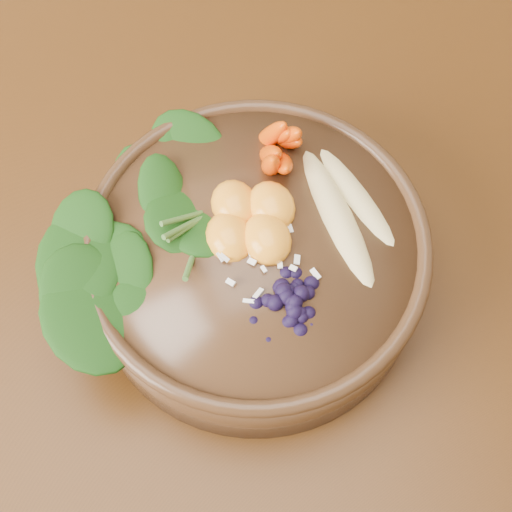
{
  "coord_description": "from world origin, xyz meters",
  "views": [
    {
      "loc": [
        0.16,
        -0.35,
        1.27
      ],
      "look_at": [
        0.24,
        -0.12,
        0.79
      ],
      "focal_mm": 50.0,
      "sensor_mm": 36.0,
      "label": 1
    }
  ],
  "objects_px": {
    "carrot_cluster": "(281,121)",
    "banana_halves": "(349,198)",
    "stoneware_bowl": "(256,262)",
    "kale_heap": "(179,186)",
    "mandarin_cluster": "(250,213)",
    "blueberry_pile": "(288,293)"
  },
  "relations": [
    {
      "from": "carrot_cluster",
      "to": "banana_halves",
      "type": "relative_size",
      "value": 0.49
    },
    {
      "from": "kale_heap",
      "to": "banana_halves",
      "type": "height_order",
      "value": "kale_heap"
    },
    {
      "from": "stoneware_bowl",
      "to": "blueberry_pile",
      "type": "height_order",
      "value": "blueberry_pile"
    },
    {
      "from": "blueberry_pile",
      "to": "mandarin_cluster",
      "type": "bearing_deg",
      "value": 92.97
    },
    {
      "from": "carrot_cluster",
      "to": "banana_halves",
      "type": "bearing_deg",
      "value": -66.94
    },
    {
      "from": "stoneware_bowl",
      "to": "blueberry_pile",
      "type": "xyz_separation_m",
      "value": [
        0.0,
        -0.05,
        0.05
      ]
    },
    {
      "from": "stoneware_bowl",
      "to": "banana_halves",
      "type": "distance_m",
      "value": 0.09
    },
    {
      "from": "stoneware_bowl",
      "to": "banana_halves",
      "type": "bearing_deg",
      "value": 4.98
    },
    {
      "from": "stoneware_bowl",
      "to": "mandarin_cluster",
      "type": "relative_size",
      "value": 3.15
    },
    {
      "from": "kale_heap",
      "to": "banana_halves",
      "type": "xyz_separation_m",
      "value": [
        0.11,
        -0.04,
        -0.01
      ]
    },
    {
      "from": "kale_heap",
      "to": "stoneware_bowl",
      "type": "bearing_deg",
      "value": -50.89
    },
    {
      "from": "carrot_cluster",
      "to": "banana_halves",
      "type": "xyz_separation_m",
      "value": [
        0.03,
        -0.06,
        -0.02
      ]
    },
    {
      "from": "stoneware_bowl",
      "to": "kale_heap",
      "type": "xyz_separation_m",
      "value": [
        -0.04,
        0.05,
        0.05
      ]
    },
    {
      "from": "mandarin_cluster",
      "to": "blueberry_pile",
      "type": "xyz_separation_m",
      "value": [
        0.0,
        -0.07,
        0.0
      ]
    },
    {
      "from": "blueberry_pile",
      "to": "carrot_cluster",
      "type": "bearing_deg",
      "value": 72.69
    },
    {
      "from": "kale_heap",
      "to": "blueberry_pile",
      "type": "xyz_separation_m",
      "value": [
        0.05,
        -0.1,
        -0.0
      ]
    },
    {
      "from": "kale_heap",
      "to": "banana_halves",
      "type": "distance_m",
      "value": 0.12
    },
    {
      "from": "stoneware_bowl",
      "to": "kale_heap",
      "type": "bearing_deg",
      "value": 129.11
    },
    {
      "from": "carrot_cluster",
      "to": "blueberry_pile",
      "type": "relative_size",
      "value": 0.6
    },
    {
      "from": "stoneware_bowl",
      "to": "carrot_cluster",
      "type": "xyz_separation_m",
      "value": [
        0.04,
        0.07,
        0.07
      ]
    },
    {
      "from": "carrot_cluster",
      "to": "mandarin_cluster",
      "type": "distance_m",
      "value": 0.07
    },
    {
      "from": "mandarin_cluster",
      "to": "blueberry_pile",
      "type": "distance_m",
      "value": 0.07
    }
  ]
}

